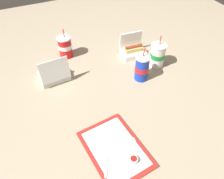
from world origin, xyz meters
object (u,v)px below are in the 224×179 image
object	(u,v)px
ketchup_cup	(134,160)
food_tray	(115,149)
soda_cup_center	(158,55)
soda_cup_corner	(65,47)
plastic_fork	(106,166)
clamshell_hotdog_left	(133,50)
clamshell_hotdog_center	(54,74)
soda_cup_back	(142,68)

from	to	relation	value
ketchup_cup	food_tray	bearing A→B (deg)	27.35
soda_cup_center	soda_cup_corner	xyz separation A→B (m)	(0.38, 0.56, -0.01)
ketchup_cup	plastic_fork	size ratio (longest dim) A/B	0.36
soda_cup_corner	ketchup_cup	bearing A→B (deg)	-177.34
food_tray	clamshell_hotdog_left	size ratio (longest dim) A/B	2.14
clamshell_hotdog_center	soda_cup_center	bearing A→B (deg)	-102.80
food_tray	ketchup_cup	size ratio (longest dim) A/B	9.88
clamshell_hotdog_left	soda_cup_back	bearing A→B (deg)	162.80
soda_cup_center	soda_cup_corner	size ratio (longest dim) A/B	1.06
plastic_fork	soda_cup_back	bearing A→B (deg)	-16.39
food_tray	soda_cup_center	size ratio (longest dim) A/B	1.69
soda_cup_back	food_tray	bearing A→B (deg)	137.02
food_tray	soda_cup_corner	bearing A→B (deg)	-0.34
soda_cup_back	clamshell_hotdog_center	bearing A→B (deg)	65.89
soda_cup_back	clamshell_hotdog_left	bearing A→B (deg)	-17.20
food_tray	soda_cup_corner	xyz separation A→B (m)	(0.88, -0.01, 0.08)
plastic_fork	soda_cup_corner	size ratio (longest dim) A/B	0.50
ketchup_cup	soda_cup_back	size ratio (longest dim) A/B	0.17
clamshell_hotdog_left	soda_cup_center	xyz separation A→B (m)	(-0.18, -0.09, 0.05)
clamshell_hotdog_center	food_tray	bearing A→B (deg)	-167.82
food_tray	soda_cup_corner	distance (m)	0.88
ketchup_cup	soda_cup_corner	xyz separation A→B (m)	(0.98, 0.05, 0.06)
plastic_fork	clamshell_hotdog_center	size ratio (longest dim) A/B	0.55
ketchup_cup	clamshell_hotdog_left	world-z (taller)	clamshell_hotdog_left
soda_cup_back	ketchup_cup	bearing A→B (deg)	146.69
clamshell_hotdog_left	soda_cup_corner	xyz separation A→B (m)	(0.20, 0.47, 0.04)
food_tray	clamshell_hotdog_center	bearing A→B (deg)	12.18
plastic_fork	soda_cup_center	world-z (taller)	soda_cup_center
soda_cup_back	soda_cup_center	bearing A→B (deg)	-65.62
food_tray	soda_cup_back	world-z (taller)	soda_cup_back
plastic_fork	soda_cup_back	size ratio (longest dim) A/B	0.46
soda_cup_center	soda_cup_back	xyz separation A→B (m)	(-0.08, 0.17, 0.00)
plastic_fork	food_tray	bearing A→B (deg)	-20.91
clamshell_hotdog_center	ketchup_cup	bearing A→B (deg)	-165.70
clamshell_hotdog_left	plastic_fork	bearing A→B (deg)	143.78
ketchup_cup	plastic_fork	world-z (taller)	ketchup_cup
clamshell_hotdog_left	ketchup_cup	bearing A→B (deg)	151.62
food_tray	plastic_fork	size ratio (longest dim) A/B	3.59
clamshell_hotdog_left	soda_cup_center	size ratio (longest dim) A/B	0.79
plastic_fork	clamshell_hotdog_left	size ratio (longest dim) A/B	0.60
clamshell_hotdog_center	plastic_fork	bearing A→B (deg)	-175.04
clamshell_hotdog_left	soda_cup_center	world-z (taller)	soda_cup_center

